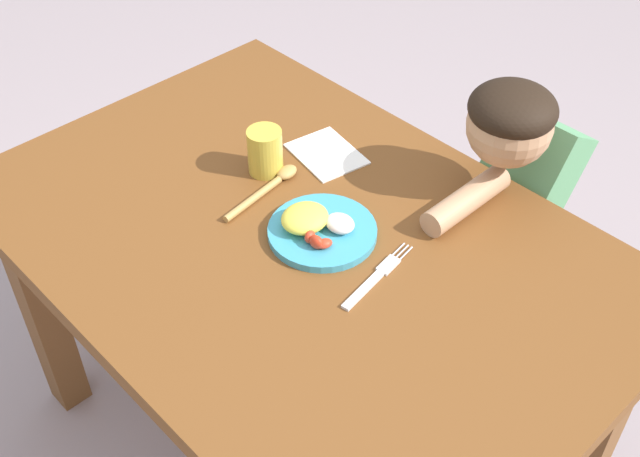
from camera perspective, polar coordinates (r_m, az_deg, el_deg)
ground_plane at (r=2.08m, az=-1.12°, el=-15.39°), size 8.00×8.00×0.00m
dining_table at (r=1.60m, az=-1.41°, el=-3.52°), size 1.28×0.86×0.73m
plate at (r=1.51m, az=-0.10°, el=0.06°), size 0.21×0.21×0.05m
fork at (r=1.43m, az=4.00°, el=-3.56°), size 0.05×0.20×0.01m
spoon at (r=1.62m, az=-3.59°, el=3.12°), size 0.05×0.21×0.02m
drinking_cup at (r=1.64m, az=-3.97°, el=5.55°), size 0.07×0.07×0.10m
person at (r=1.85m, az=13.62°, el=-0.10°), size 0.19×0.45×0.97m
napkin at (r=1.71m, az=0.47°, el=5.39°), size 0.18×0.15×0.00m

